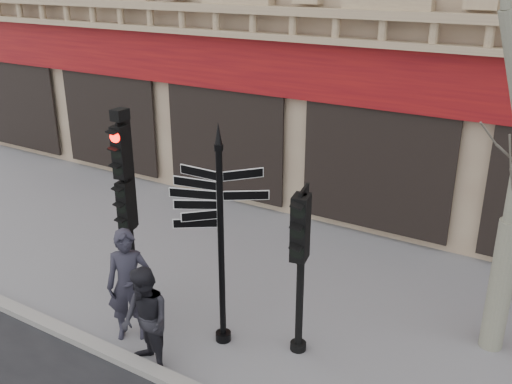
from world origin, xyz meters
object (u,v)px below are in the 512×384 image
traffic_signal_main (126,185)px  pedestrian_b (145,321)px  traffic_signal_secondary (301,245)px  pedestrian_a (129,285)px  fingerpost (220,201)px

traffic_signal_main → pedestrian_b: bearing=-54.3°
traffic_signal_main → traffic_signal_secondary: 3.25m
pedestrian_a → pedestrian_b: bearing=-69.3°
traffic_signal_main → pedestrian_a: size_ratio=1.86×
traffic_signal_secondary → pedestrian_a: bearing=-168.5°
traffic_signal_secondary → fingerpost: bearing=-172.5°
pedestrian_b → traffic_signal_main: bearing=162.1°
traffic_signal_main → traffic_signal_secondary: size_ratio=1.34×
pedestrian_a → traffic_signal_secondary: bearing=-13.4°
fingerpost → traffic_signal_secondary: (1.16, 0.42, -0.60)m
traffic_signal_secondary → pedestrian_b: (-1.72, -1.60, -1.02)m
traffic_signal_secondary → pedestrian_a: 2.89m
fingerpost → traffic_signal_main: fingerpost is taller
traffic_signal_main → pedestrian_a: traffic_signal_main is taller
traffic_signal_secondary → pedestrian_b: bearing=-149.5°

